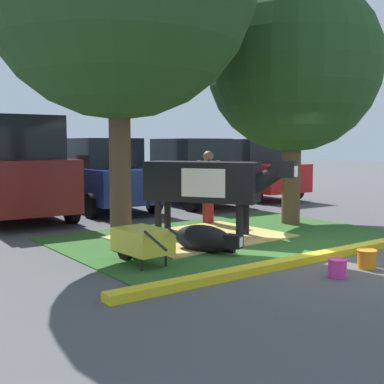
{
  "coord_description": "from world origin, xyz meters",
  "views": [
    {
      "loc": [
        -6.72,
        -5.49,
        1.89
      ],
      "look_at": [
        -0.71,
        2.71,
        0.9
      ],
      "focal_mm": 47.21,
      "sensor_mm": 36.0,
      "label": 1
    }
  ],
  "objects": [
    {
      "name": "ground_plane",
      "position": [
        0.0,
        0.0,
        0.0
      ],
      "size": [
        80.0,
        80.0,
        0.0
      ],
      "primitive_type": "plane",
      "color": "#4C4C4F"
    },
    {
      "name": "grass_island",
      "position": [
        -0.25,
        2.15,
        0.01
      ],
      "size": [
        6.54,
        4.45,
        0.02
      ],
      "primitive_type": "cube",
      "color": "#2D5B23",
      "rests_on": "ground"
    },
    {
      "name": "curb_yellow",
      "position": [
        -0.25,
        -0.23,
        0.06
      ],
      "size": [
        7.74,
        0.24,
        0.12
      ],
      "primitive_type": "cube",
      "color": "yellow",
      "rests_on": "ground"
    },
    {
      "name": "hay_bedding",
      "position": [
        -0.71,
        2.41,
        0.03
      ],
      "size": [
        3.32,
        2.56,
        0.04
      ],
      "primitive_type": "cube",
      "rotation": [
        0.0,
        0.0,
        0.05
      ],
      "color": "tan",
      "rests_on": "ground"
    },
    {
      "name": "shade_tree_right",
      "position": [
        2.05,
        2.58,
        3.65
      ],
      "size": [
        3.96,
        3.96,
        5.65
      ],
      "color": "brown",
      "rests_on": "ground"
    },
    {
      "name": "cow_holstein",
      "position": [
        -0.48,
        2.52,
        1.1
      ],
      "size": [
        2.06,
        2.8,
        1.55
      ],
      "color": "black",
      "rests_on": "ground"
    },
    {
      "name": "calf_lying",
      "position": [
        -1.48,
        1.3,
        0.24
      ],
      "size": [
        0.84,
        1.33,
        0.48
      ],
      "color": "black",
      "rests_on": "ground"
    },
    {
      "name": "person_handler",
      "position": [
        0.46,
        3.68,
        0.92
      ],
      "size": [
        0.39,
        0.41,
        1.71
      ],
      "color": "maroon",
      "rests_on": "ground"
    },
    {
      "name": "wheelbarrow",
      "position": [
        -2.83,
        1.14,
        0.39
      ],
      "size": [
        0.65,
        1.61,
        0.63
      ],
      "color": "gold",
      "rests_on": "ground"
    },
    {
      "name": "bucket_pink",
      "position": [
        -0.93,
        -1.07,
        0.14
      ],
      "size": [
        0.28,
        0.28,
        0.26
      ],
      "color": "#EA3893",
      "rests_on": "ground"
    },
    {
      "name": "bucket_orange",
      "position": [
        -0.17,
        -1.02,
        0.15
      ],
      "size": [
        0.3,
        0.3,
        0.29
      ],
      "color": "orange",
      "rests_on": "ground"
    },
    {
      "name": "suv_dark_grey",
      "position": [
        -2.94,
        7.22,
        1.27
      ],
      "size": [
        2.28,
        4.68,
        2.52
      ],
      "color": "maroon",
      "rests_on": "ground"
    },
    {
      "name": "sedan_blue",
      "position": [
        -0.39,
        7.5,
        0.98
      ],
      "size": [
        2.18,
        4.48,
        2.02
      ],
      "color": "navy",
      "rests_on": "ground"
    },
    {
      "name": "sedan_silver",
      "position": [
        2.38,
        7.05,
        0.98
      ],
      "size": [
        2.18,
        4.48,
        2.02
      ],
      "color": "silver",
      "rests_on": "ground"
    },
    {
      "name": "sedan_red",
      "position": [
        5.08,
        7.43,
        0.98
      ],
      "size": [
        2.18,
        4.48,
        2.02
      ],
      "color": "red",
      "rests_on": "ground"
    }
  ]
}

